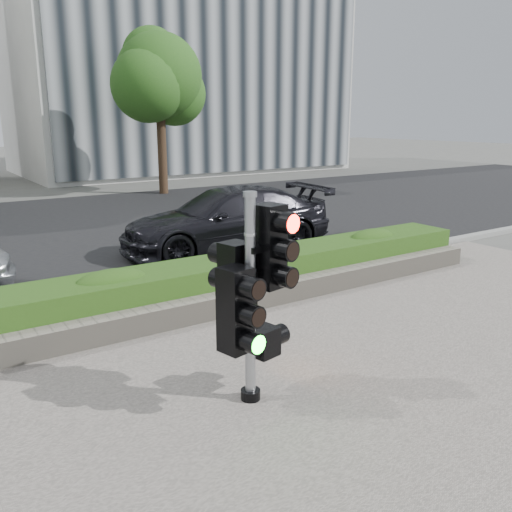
% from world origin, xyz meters
% --- Properties ---
extents(ground, '(120.00, 120.00, 0.00)m').
position_xyz_m(ground, '(0.00, 0.00, 0.00)').
color(ground, '#51514C').
rests_on(ground, ground).
extents(sidewalk, '(16.00, 11.00, 0.03)m').
position_xyz_m(sidewalk, '(0.00, -2.50, 0.01)').
color(sidewalk, '#9E9389').
rests_on(sidewalk, ground).
extents(road, '(60.00, 13.00, 0.02)m').
position_xyz_m(road, '(0.00, 10.00, 0.01)').
color(road, black).
rests_on(road, ground).
extents(curb, '(60.00, 0.25, 0.12)m').
position_xyz_m(curb, '(0.00, 3.15, 0.06)').
color(curb, gray).
rests_on(curb, ground).
extents(stone_wall, '(12.00, 0.32, 0.34)m').
position_xyz_m(stone_wall, '(0.00, 1.90, 0.20)').
color(stone_wall, gray).
rests_on(stone_wall, sidewalk).
extents(hedge, '(12.00, 1.00, 0.68)m').
position_xyz_m(hedge, '(0.00, 2.55, 0.37)').
color(hedge, '#4B8A2A').
rests_on(hedge, sidewalk).
extents(building_right, '(18.00, 10.00, 12.00)m').
position_xyz_m(building_right, '(11.00, 25.00, 6.00)').
color(building_right, '#B7B7B2').
rests_on(building_right, ground).
extents(tree_right, '(4.10, 3.58, 6.53)m').
position_xyz_m(tree_right, '(5.48, 15.55, 4.48)').
color(tree_right, black).
rests_on(tree_right, ground).
extents(traffic_signal, '(0.82, 0.67, 2.27)m').
position_xyz_m(traffic_signal, '(-0.74, -0.50, 1.29)').
color(traffic_signal, black).
rests_on(traffic_signal, sidewalk).
extents(car_dark, '(5.09, 2.39, 1.44)m').
position_xyz_m(car_dark, '(2.60, 5.60, 0.74)').
color(car_dark, black).
rests_on(car_dark, road).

